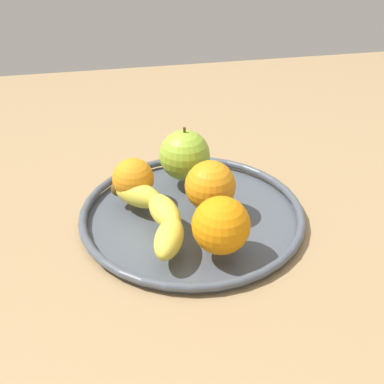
{
  "coord_description": "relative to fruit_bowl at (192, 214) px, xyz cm",
  "views": [
    {
      "loc": [
        -60.85,
        12.0,
        44.51
      ],
      "look_at": [
        0.0,
        0.0,
        4.8
      ],
      "focal_mm": 47.96,
      "sensor_mm": 36.0,
      "label": 1
    }
  ],
  "objects": [
    {
      "name": "banana",
      "position": [
        -2.48,
        5.76,
        2.72
      ],
      "size": [
        19.71,
        10.23,
        3.68
      ],
      "rotation": [
        0.0,
        0.0,
        0.25
      ],
      "color": "gold",
      "rests_on": "fruit_bowl"
    },
    {
      "name": "orange_center",
      "position": [
        5.11,
        7.96,
        4.02
      ],
      "size": [
        6.27,
        6.27,
        6.27
      ],
      "primitive_type": "sphere",
      "color": "orange",
      "rests_on": "fruit_bowl"
    },
    {
      "name": "orange_front_left",
      "position": [
        -9.73,
        -1.86,
        4.69
      ],
      "size": [
        7.62,
        7.62,
        7.62
      ],
      "primitive_type": "sphere",
      "color": "orange",
      "rests_on": "fruit_bowl"
    },
    {
      "name": "ground_plane",
      "position": [
        0.0,
        0.0,
        -2.92
      ],
      "size": [
        138.11,
        138.11,
        4.0
      ],
      "primitive_type": "cube",
      "color": "#9F7F57"
    },
    {
      "name": "apple",
      "position": [
        9.22,
        -0.63,
        4.92
      ],
      "size": [
        8.06,
        8.06,
        8.86
      ],
      "color": "#91B732",
      "rests_on": "fruit_bowl"
    },
    {
      "name": "orange_front_right",
      "position": [
        0.35,
        -2.68,
        4.59
      ],
      "size": [
        7.41,
        7.41,
        7.41
      ],
      "primitive_type": "sphere",
      "color": "orange",
      "rests_on": "fruit_bowl"
    },
    {
      "name": "fruit_bowl",
      "position": [
        0.0,
        0.0,
        0.0
      ],
      "size": [
        33.16,
        33.16,
        1.8
      ],
      "color": "#495059",
      "rests_on": "ground_plane"
    }
  ]
}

